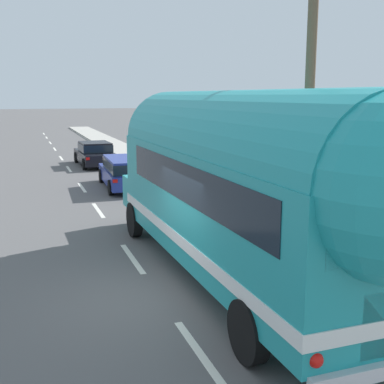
% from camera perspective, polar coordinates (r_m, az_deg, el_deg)
% --- Properties ---
extents(ground_plane, '(300.00, 300.00, 0.00)m').
position_cam_1_polar(ground_plane, '(10.38, -3.78, -11.80)').
color(ground_plane, '#565454').
extents(lane_markings, '(3.57, 80.00, 0.01)m').
position_cam_1_polar(lane_markings, '(23.37, -6.67, 1.03)').
color(lane_markings, silver).
rests_on(lane_markings, ground).
extents(sidewalk_slab, '(2.35, 90.00, 0.15)m').
position_cam_1_polar(sidewalk_slab, '(20.89, 1.15, 0.11)').
color(sidewalk_slab, '#ADA89E').
rests_on(sidewalk_slab, ground).
extents(utility_pole, '(1.80, 0.24, 8.50)m').
position_cam_1_polar(utility_pole, '(12.45, 13.37, 12.57)').
color(utility_pole, brown).
rests_on(utility_pole, ground).
extents(painted_bus, '(2.73, 11.91, 4.12)m').
position_cam_1_polar(painted_bus, '(10.17, 5.77, 1.22)').
color(painted_bus, teal).
rests_on(painted_bus, ground).
extents(car_lead, '(2.08, 4.69, 1.37)m').
position_cam_1_polar(car_lead, '(21.98, -7.55, 2.47)').
color(car_lead, navy).
rests_on(car_lead, ground).
extents(car_second, '(2.03, 4.69, 1.37)m').
position_cam_1_polar(car_second, '(29.53, -11.03, 4.42)').
color(car_second, black).
rests_on(car_second, ground).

